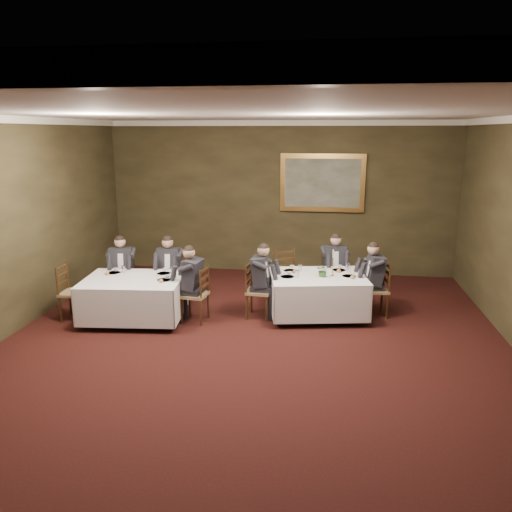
% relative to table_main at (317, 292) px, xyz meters
% --- Properties ---
extents(ground, '(10.00, 10.00, 0.00)m').
position_rel_table_main_xyz_m(ground, '(-0.96, -2.09, -0.45)').
color(ground, black).
rests_on(ground, ground).
extents(ceiling, '(8.00, 10.00, 0.10)m').
position_rel_table_main_xyz_m(ceiling, '(-0.96, -2.09, 3.05)').
color(ceiling, silver).
rests_on(ceiling, back_wall).
extents(back_wall, '(8.00, 0.10, 3.50)m').
position_rel_table_main_xyz_m(back_wall, '(-0.96, 2.91, 1.30)').
color(back_wall, '#2D2616').
rests_on(back_wall, ground).
extents(crown_molding, '(8.00, 10.00, 0.12)m').
position_rel_table_main_xyz_m(crown_molding, '(-0.96, -2.09, 2.99)').
color(crown_molding, white).
rests_on(crown_molding, back_wall).
extents(table_main, '(1.88, 1.56, 0.67)m').
position_rel_table_main_xyz_m(table_main, '(0.00, 0.00, 0.00)').
color(table_main, black).
rests_on(table_main, ground).
extents(table_second, '(1.83, 1.46, 0.67)m').
position_rel_table_main_xyz_m(table_second, '(-3.19, -0.65, 0.00)').
color(table_second, black).
rests_on(table_second, ground).
extents(chair_main_backleft, '(0.57, 0.56, 1.00)m').
position_rel_table_main_xyz_m(chair_main_backleft, '(-0.60, 0.77, -0.17)').
color(chair_main_backleft, olive).
rests_on(chair_main_backleft, ground).
extents(chair_main_backright, '(0.52, 0.51, 1.00)m').
position_rel_table_main_xyz_m(chair_main_backright, '(0.29, 0.93, -0.17)').
color(chair_main_backright, olive).
rests_on(chair_main_backright, ground).
extents(diner_main_backright, '(0.50, 0.56, 1.35)m').
position_rel_table_main_xyz_m(diner_main_backright, '(0.29, 0.92, 0.06)').
color(diner_main_backright, black).
rests_on(diner_main_backright, chair_main_backright).
extents(chair_main_endleft, '(0.45, 0.47, 1.00)m').
position_rel_table_main_xyz_m(chair_main_endleft, '(-1.05, -0.19, -0.17)').
color(chair_main_endleft, olive).
rests_on(chair_main_endleft, ground).
extents(diner_main_endleft, '(0.50, 0.44, 1.35)m').
position_rel_table_main_xyz_m(diner_main_endleft, '(-1.04, -0.19, 0.06)').
color(diner_main_endleft, black).
rests_on(diner_main_endleft, chair_main_endleft).
extents(chair_main_endright, '(0.48, 0.50, 1.00)m').
position_rel_table_main_xyz_m(chair_main_endright, '(1.05, 0.19, -0.17)').
color(chair_main_endright, olive).
rests_on(chair_main_endright, ground).
extents(diner_main_endright, '(0.53, 0.47, 1.35)m').
position_rel_table_main_xyz_m(diner_main_endright, '(1.04, 0.19, 0.06)').
color(diner_main_endright, black).
rests_on(diner_main_endright, chair_main_endright).
extents(chair_sec_backleft, '(0.52, 0.51, 1.00)m').
position_rel_table_main_xyz_m(chair_sec_backleft, '(-3.73, 0.19, -0.17)').
color(chair_sec_backleft, olive).
rests_on(chair_sec_backleft, ground).
extents(diner_sec_backleft, '(0.50, 0.56, 1.35)m').
position_rel_table_main_xyz_m(diner_sec_backleft, '(-3.73, 0.18, 0.06)').
color(diner_sec_backleft, black).
rests_on(diner_sec_backleft, chair_sec_backleft).
extents(chair_sec_backright, '(0.45, 0.43, 1.00)m').
position_rel_table_main_xyz_m(chair_sec_backright, '(-2.81, 0.28, -0.17)').
color(chair_sec_backright, olive).
rests_on(chair_sec_backright, ground).
extents(diner_sec_backright, '(0.43, 0.49, 1.35)m').
position_rel_table_main_xyz_m(diner_sec_backright, '(-2.81, 0.26, 0.06)').
color(diner_sec_backright, black).
rests_on(diner_sec_backright, chair_sec_backright).
extents(chair_sec_endright, '(0.47, 0.48, 1.00)m').
position_rel_table_main_xyz_m(chair_sec_endright, '(-2.11, -0.55, -0.17)').
color(chair_sec_endright, olive).
rests_on(chair_sec_endright, ground).
extents(diner_sec_endright, '(0.52, 0.45, 1.35)m').
position_rel_table_main_xyz_m(diner_sec_endright, '(-2.12, -0.54, 0.06)').
color(diner_sec_endright, black).
rests_on(diner_sec_endright, chair_sec_endright).
extents(chair_sec_endleft, '(0.44, 0.46, 1.00)m').
position_rel_table_main_xyz_m(chair_sec_endleft, '(-4.27, -0.75, -0.17)').
color(chair_sec_endleft, olive).
rests_on(chair_sec_endleft, ground).
extents(centerpiece, '(0.27, 0.24, 0.25)m').
position_rel_table_main_xyz_m(centerpiece, '(0.09, -0.06, 0.44)').
color(centerpiece, '#2D5926').
rests_on(centerpiece, table_main).
extents(candlestick, '(0.07, 0.07, 0.50)m').
position_rel_table_main_xyz_m(candlestick, '(0.26, 0.01, 0.50)').
color(candlestick, '#B57D37').
rests_on(candlestick, table_main).
extents(place_setting_table_main, '(0.33, 0.31, 0.14)m').
position_rel_table_main_xyz_m(place_setting_table_main, '(-0.45, 0.29, 0.35)').
color(place_setting_table_main, white).
rests_on(place_setting_table_main, table_main).
extents(place_setting_table_second, '(0.33, 0.31, 0.14)m').
position_rel_table_main_xyz_m(place_setting_table_second, '(-3.63, -0.30, 0.35)').
color(place_setting_table_second, white).
rests_on(place_setting_table_second, table_second).
extents(painting, '(1.90, 0.09, 1.31)m').
position_rel_table_main_xyz_m(painting, '(0.00, 2.84, 1.68)').
color(painting, tan).
rests_on(painting, back_wall).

